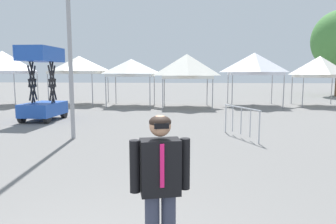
{
  "coord_description": "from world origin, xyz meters",
  "views": [
    {
      "loc": [
        0.86,
        -2.64,
        2.21
      ],
      "look_at": [
        0.26,
        4.46,
        1.3
      ],
      "focal_mm": 32.3,
      "sensor_mm": 36.0,
      "label": 1
    }
  ],
  "objects_px": {
    "person_foreground": "(160,184)",
    "traffic_cone_near_barrier": "(164,174)",
    "canopy_tent_behind_left": "(254,64)",
    "scissor_lift": "(43,98)",
    "canopy_tent_far_right": "(131,68)",
    "crowd_barrier_by_lift": "(241,116)",
    "canopy_tent_far_left": "(187,66)",
    "canopy_tent_behind_right": "(3,62)",
    "canopy_tent_right_of_center": "(79,65)",
    "canopy_tent_behind_center": "(320,67)"
  },
  "relations": [
    {
      "from": "canopy_tent_far_left",
      "to": "canopy_tent_behind_left",
      "type": "xyz_separation_m",
      "value": [
        4.56,
        1.27,
        0.18
      ]
    },
    {
      "from": "canopy_tent_far_left",
      "to": "traffic_cone_near_barrier",
      "type": "distance_m",
      "value": 14.59
    },
    {
      "from": "canopy_tent_behind_left",
      "to": "scissor_lift",
      "type": "height_order",
      "value": "canopy_tent_behind_left"
    },
    {
      "from": "canopy_tent_behind_left",
      "to": "canopy_tent_behind_center",
      "type": "height_order",
      "value": "canopy_tent_behind_left"
    },
    {
      "from": "canopy_tent_right_of_center",
      "to": "crowd_barrier_by_lift",
      "type": "xyz_separation_m",
      "value": [
        9.89,
        -10.88,
        -2.07
      ]
    },
    {
      "from": "canopy_tent_far_right",
      "to": "canopy_tent_far_left",
      "type": "distance_m",
      "value": 3.84
    },
    {
      "from": "canopy_tent_far_right",
      "to": "canopy_tent_behind_left",
      "type": "distance_m",
      "value": 8.39
    },
    {
      "from": "canopy_tent_behind_right",
      "to": "canopy_tent_far_right",
      "type": "distance_m",
      "value": 8.99
    },
    {
      "from": "canopy_tent_behind_right",
      "to": "crowd_barrier_by_lift",
      "type": "relative_size",
      "value": 1.97
    },
    {
      "from": "canopy_tent_behind_left",
      "to": "canopy_tent_behind_center",
      "type": "xyz_separation_m",
      "value": [
        4.42,
        0.33,
        -0.2
      ]
    },
    {
      "from": "scissor_lift",
      "to": "crowd_barrier_by_lift",
      "type": "height_order",
      "value": "scissor_lift"
    },
    {
      "from": "canopy_tent_behind_right",
      "to": "canopy_tent_right_of_center",
      "type": "relative_size",
      "value": 1.08
    },
    {
      "from": "canopy_tent_behind_left",
      "to": "canopy_tent_behind_right",
      "type": "bearing_deg",
      "value": -176.51
    },
    {
      "from": "scissor_lift",
      "to": "traffic_cone_near_barrier",
      "type": "xyz_separation_m",
      "value": [
        6.53,
        -8.12,
        -0.79
      ]
    },
    {
      "from": "canopy_tent_far_left",
      "to": "crowd_barrier_by_lift",
      "type": "relative_size",
      "value": 1.81
    },
    {
      "from": "canopy_tent_right_of_center",
      "to": "canopy_tent_far_left",
      "type": "bearing_deg",
      "value": -10.31
    },
    {
      "from": "traffic_cone_near_barrier",
      "to": "crowd_barrier_by_lift",
      "type": "bearing_deg",
      "value": 66.0
    },
    {
      "from": "crowd_barrier_by_lift",
      "to": "traffic_cone_near_barrier",
      "type": "distance_m",
      "value": 5.41
    },
    {
      "from": "canopy_tent_behind_left",
      "to": "crowd_barrier_by_lift",
      "type": "xyz_separation_m",
      "value": [
        -2.45,
        -10.73,
        -2.11
      ]
    },
    {
      "from": "canopy_tent_right_of_center",
      "to": "traffic_cone_near_barrier",
      "type": "relative_size",
      "value": 5.97
    },
    {
      "from": "canopy_tent_far_right",
      "to": "canopy_tent_behind_center",
      "type": "xyz_separation_m",
      "value": [
        12.78,
        1.03,
        0.07
      ]
    },
    {
      "from": "canopy_tent_behind_right",
      "to": "crowd_barrier_by_lift",
      "type": "height_order",
      "value": "canopy_tent_behind_right"
    },
    {
      "from": "scissor_lift",
      "to": "traffic_cone_near_barrier",
      "type": "bearing_deg",
      "value": -51.16
    },
    {
      "from": "canopy_tent_right_of_center",
      "to": "canopy_tent_far_right",
      "type": "height_order",
      "value": "canopy_tent_right_of_center"
    },
    {
      "from": "canopy_tent_far_right",
      "to": "scissor_lift",
      "type": "distance_m",
      "value": 7.56
    },
    {
      "from": "crowd_barrier_by_lift",
      "to": "canopy_tent_right_of_center",
      "type": "bearing_deg",
      "value": 132.27
    },
    {
      "from": "canopy_tent_behind_left",
      "to": "traffic_cone_near_barrier",
      "type": "bearing_deg",
      "value": -106.53
    },
    {
      "from": "canopy_tent_behind_center",
      "to": "crowd_barrier_by_lift",
      "type": "bearing_deg",
      "value": -121.85
    },
    {
      "from": "canopy_tent_behind_left",
      "to": "scissor_lift",
      "type": "bearing_deg",
      "value": -145.99
    },
    {
      "from": "scissor_lift",
      "to": "crowd_barrier_by_lift",
      "type": "bearing_deg",
      "value": -20.07
    },
    {
      "from": "canopy_tent_far_left",
      "to": "crowd_barrier_by_lift",
      "type": "distance_m",
      "value": 9.89
    },
    {
      "from": "canopy_tent_behind_right",
      "to": "canopy_tent_right_of_center",
      "type": "bearing_deg",
      "value": 13.59
    },
    {
      "from": "canopy_tent_far_right",
      "to": "person_foreground",
      "type": "relative_size",
      "value": 1.79
    },
    {
      "from": "canopy_tent_right_of_center",
      "to": "canopy_tent_behind_center",
      "type": "relative_size",
      "value": 1.03
    },
    {
      "from": "canopy_tent_far_right",
      "to": "traffic_cone_near_barrier",
      "type": "distance_m",
      "value": 15.59
    },
    {
      "from": "canopy_tent_far_right",
      "to": "canopy_tent_far_left",
      "type": "bearing_deg",
      "value": -8.55
    },
    {
      "from": "canopy_tent_right_of_center",
      "to": "crowd_barrier_by_lift",
      "type": "bearing_deg",
      "value": -47.73
    },
    {
      "from": "canopy_tent_behind_left",
      "to": "person_foreground",
      "type": "relative_size",
      "value": 2.03
    },
    {
      "from": "canopy_tent_behind_left",
      "to": "traffic_cone_near_barrier",
      "type": "distance_m",
      "value": 16.54
    },
    {
      "from": "canopy_tent_behind_left",
      "to": "scissor_lift",
      "type": "relative_size",
      "value": 1.05
    },
    {
      "from": "canopy_tent_behind_center",
      "to": "person_foreground",
      "type": "xyz_separation_m",
      "value": [
        -8.86,
        -18.44,
        -1.63
      ]
    },
    {
      "from": "canopy_tent_far_left",
      "to": "person_foreground",
      "type": "relative_size",
      "value": 1.95
    },
    {
      "from": "canopy_tent_far_left",
      "to": "scissor_lift",
      "type": "distance_m",
      "value": 9.26
    },
    {
      "from": "canopy_tent_behind_right",
      "to": "canopy_tent_behind_center",
      "type": "xyz_separation_m",
      "value": [
        21.76,
        1.39,
        -0.31
      ]
    },
    {
      "from": "canopy_tent_right_of_center",
      "to": "traffic_cone_near_barrier",
      "type": "xyz_separation_m",
      "value": [
        7.7,
        -15.81,
        -2.53
      ]
    },
    {
      "from": "canopy_tent_behind_right",
      "to": "traffic_cone_near_barrier",
      "type": "bearing_deg",
      "value": -49.01
    },
    {
      "from": "canopy_tent_far_left",
      "to": "scissor_lift",
      "type": "bearing_deg",
      "value": -136.52
    },
    {
      "from": "person_foreground",
      "to": "traffic_cone_near_barrier",
      "type": "relative_size",
      "value": 3.04
    },
    {
      "from": "canopy_tent_right_of_center",
      "to": "scissor_lift",
      "type": "xyz_separation_m",
      "value": [
        1.16,
        -7.69,
        -1.74
      ]
    },
    {
      "from": "canopy_tent_far_left",
      "to": "traffic_cone_near_barrier",
      "type": "relative_size",
      "value": 5.93
    }
  ]
}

